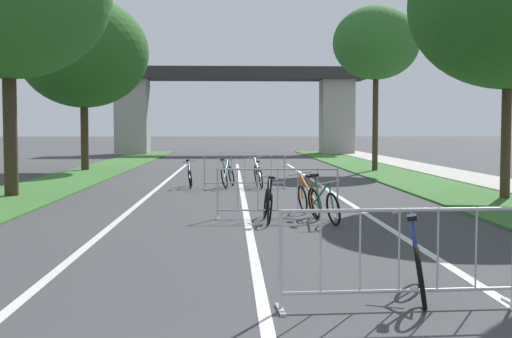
# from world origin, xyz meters

# --- Properties ---
(grass_verge_left) EXTENTS (2.69, 56.04, 0.05)m
(grass_verge_left) POSITION_xyz_m (-6.13, 22.93, 0.03)
(grass_verge_left) COLOR #386B2D
(grass_verge_left) RESTS_ON ground
(grass_verge_right) EXTENTS (2.69, 56.04, 0.05)m
(grass_verge_right) POSITION_xyz_m (6.13, 22.93, 0.03)
(grass_verge_right) COLOR #386B2D
(grass_verge_right) RESTS_ON ground
(sidewalk_path_right) EXTENTS (2.19, 56.04, 0.08)m
(sidewalk_path_right) POSITION_xyz_m (8.57, 22.93, 0.04)
(sidewalk_path_right) COLOR #ADA89E
(sidewalk_path_right) RESTS_ON ground
(lane_stripe_center) EXTENTS (0.14, 32.42, 0.01)m
(lane_stripe_center) POSITION_xyz_m (0.00, 16.21, 0.00)
(lane_stripe_center) COLOR silver
(lane_stripe_center) RESTS_ON ground
(lane_stripe_right_lane) EXTENTS (0.14, 32.42, 0.01)m
(lane_stripe_right_lane) POSITION_xyz_m (2.63, 16.21, 0.00)
(lane_stripe_right_lane) COLOR silver
(lane_stripe_right_lane) RESTS_ON ground
(lane_stripe_left_lane) EXTENTS (0.14, 32.42, 0.01)m
(lane_stripe_left_lane) POSITION_xyz_m (-2.63, 16.21, 0.00)
(lane_stripe_left_lane) COLOR silver
(lane_stripe_left_lane) RESTS_ON ground
(overpass_bridge) EXTENTS (18.77, 3.31, 6.23)m
(overpass_bridge) POSITION_xyz_m (0.00, 46.32, 4.16)
(overpass_bridge) COLOR #2D2D30
(overpass_bridge) RESTS_ON ground
(tree_left_maple_mid) EXTENTS (5.66, 5.66, 7.59)m
(tree_left_maple_mid) POSITION_xyz_m (-6.74, 27.21, 5.17)
(tree_left_maple_mid) COLOR #3D2D1E
(tree_left_maple_mid) RESTS_ON ground
(tree_right_oak_near) EXTENTS (5.17, 5.17, 7.28)m
(tree_right_oak_near) POSITION_xyz_m (6.87, 14.82, 5.08)
(tree_right_oak_near) COLOR #3D2D1E
(tree_right_oak_near) RESTS_ON ground
(tree_right_oak_mid) EXTENTS (3.72, 3.72, 7.14)m
(tree_right_oak_mid) POSITION_xyz_m (5.93, 26.38, 5.54)
(tree_right_oak_mid) COLOR #3D2D1E
(tree_right_oak_mid) RESTS_ON ground
(crowd_barrier_nearest) EXTENTS (2.57, 0.58, 1.05)m
(crowd_barrier_nearest) POSITION_xyz_m (1.41, 4.42, 0.52)
(crowd_barrier_nearest) COLOR #ADADB2
(crowd_barrier_nearest) RESTS_ON ground
(crowd_barrier_second) EXTENTS (2.56, 0.48, 1.05)m
(crowd_barrier_second) POSITION_xyz_m (0.63, 11.34, 0.52)
(crowd_barrier_second) COLOR #ADADB2
(crowd_barrier_second) RESTS_ON ground
(crowd_barrier_third) EXTENTS (2.57, 0.55, 1.05)m
(crowd_barrier_third) POSITION_xyz_m (0.10, 18.27, 0.52)
(crowd_barrier_third) COLOR #ADADB2
(crowd_barrier_third) RESTS_ON ground
(bicycle_silver_0) EXTENTS (0.49, 1.75, 0.96)m
(bicycle_silver_0) POSITION_xyz_m (0.54, 18.86, 0.38)
(bicycle_silver_0) COLOR black
(bicycle_silver_0) RESTS_ON ground
(bicycle_teal_1) EXTENTS (0.53, 1.75, 0.92)m
(bicycle_teal_1) POSITION_xyz_m (-0.44, 18.83, 0.37)
(bicycle_teal_1) COLOR black
(bicycle_teal_1) RESTS_ON ground
(bicycle_blue_2) EXTENTS (0.56, 1.73, 0.96)m
(bicycle_blue_2) POSITION_xyz_m (1.74, 4.85, 0.37)
(bicycle_blue_2) COLOR black
(bicycle_blue_2) RESTS_ON ground
(bicycle_black_3) EXTENTS (0.48, 1.64, 0.93)m
(bicycle_black_3) POSITION_xyz_m (0.42, 10.99, 0.36)
(bicycle_black_3) COLOR black
(bicycle_black_3) RESTS_ON ground
(bicycle_purple_4) EXTENTS (0.44, 1.65, 0.90)m
(bicycle_purple_4) POSITION_xyz_m (-1.63, 18.81, 0.35)
(bicycle_purple_4) COLOR black
(bicycle_purple_4) RESTS_ON ground
(bicycle_orange_5) EXTENTS (0.64, 1.56, 0.93)m
(bicycle_orange_5) POSITION_xyz_m (1.35, 11.87, 0.35)
(bicycle_orange_5) COLOR black
(bicycle_orange_5) RESTS_ON ground
(bicycle_green_6) EXTENTS (0.53, 1.68, 0.97)m
(bicycle_green_6) POSITION_xyz_m (1.50, 10.79, 0.37)
(bicycle_green_6) COLOR black
(bicycle_green_6) RESTS_ON ground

